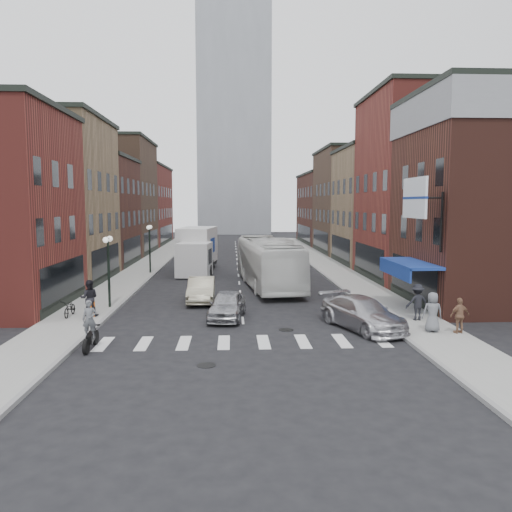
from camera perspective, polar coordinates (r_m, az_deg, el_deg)
The scene contains 32 objects.
ground at distance 24.60m, azimuth -1.46°, elevation -7.92°, with size 160.00×160.00×0.00m, color black.
sidewalk_left at distance 46.92m, azimuth -12.54°, elevation -1.27°, with size 3.00×74.00×0.15m, color gray.
sidewalk_right at distance 47.11m, azimuth 8.30°, elevation -1.16°, with size 3.00×74.00×0.15m, color gray.
curb_left at distance 46.70m, azimuth -10.72°, elevation -1.36°, with size 0.20×74.00×0.16m, color gray.
curb_right at distance 46.86m, azimuth 6.50°, elevation -1.27°, with size 0.20×74.00×0.16m, color gray.
crosswalk_stripes at distance 21.70m, azimuth -1.28°, elevation -9.82°, with size 12.00×2.20×0.01m, color silver.
bldg_left_mid_a at distance 40.53m, azimuth -23.81°, elevation 5.84°, with size 10.30×10.20×12.30m.
bldg_left_mid_b at distance 50.01m, azimuth -19.66°, elevation 4.80°, with size 10.30×10.20×10.30m.
bldg_left_far_a at distance 60.62m, azimuth -16.69°, elevation 6.47°, with size 10.30×12.20×13.30m.
bldg_left_far_b at distance 74.29m, azimuth -14.08°, elevation 5.64°, with size 10.30×16.20×11.30m.
bldg_right_corner at distance 32.34m, azimuth 26.06°, elevation 5.82°, with size 10.30×9.20×12.30m.
bldg_right_mid_a at distance 40.95m, azimuth 19.68°, elevation 7.40°, with size 10.30×10.20×14.30m.
bldg_right_mid_b at distance 50.32m, azimuth 15.26°, elevation 5.51°, with size 10.30×10.20×11.30m.
bldg_right_far_a at distance 60.88m, azimuth 12.07°, elevation 6.12°, with size 10.30×12.20×12.30m.
bldg_right_far_b at distance 74.51m, azimuth 9.29°, elevation 5.36°, with size 10.30×16.20×10.30m.
awning_blue at distance 28.21m, azimuth 16.84°, elevation -0.95°, with size 1.80×5.00×0.78m.
billboard_sign at distance 26.02m, azimuth 17.85°, elevation 6.20°, with size 1.52×3.00×3.70m.
distant_tower at distance 103.64m, azimuth -2.55°, elevation 16.64°, with size 14.00×14.00×50.00m, color #9399A0.
streetlamp_near at distance 28.86m, azimuth -16.53°, elevation -0.22°, with size 0.32×1.22×4.11m.
streetlamp_far at distance 42.53m, azimuth -12.07°, elevation 1.84°, with size 0.32×1.22×4.11m.
bike_rack at distance 26.69m, azimuth -18.17°, elevation -5.90°, with size 0.08×0.68×0.80m.
box_truck at distance 43.17m, azimuth -6.80°, elevation 0.62°, with size 3.36×9.02×3.81m.
motorcycle_rider at distance 21.47m, azimuth -18.44°, elevation -7.67°, with size 0.60×2.01×2.05m.
transit_bus at distance 35.55m, azimuth 1.39°, elevation -0.73°, with size 2.92×12.49×3.48m, color silver.
sedan_left_near at distance 25.87m, azimuth -3.32°, elevation -5.61°, with size 1.68×4.17×1.42m, color #A3A3A7.
sedan_left_far at distance 30.37m, azimuth -6.27°, elevation -3.85°, with size 1.55×4.46×1.47m, color beige.
curb_car at distance 24.26m, azimuth 12.07°, elevation -6.43°, with size 2.10×5.16×1.50m, color silver.
parked_bicycle at distance 27.45m, azimuth -20.50°, elevation -5.62°, with size 0.55×1.58×0.83m, color black.
ped_left_solo at distance 27.05m, azimuth -18.53°, elevation -4.58°, with size 0.92×0.53×1.88m, color black.
ped_right_a at distance 26.08m, azimuth 17.96°, elevation -5.04°, with size 1.17×0.58×1.81m, color black.
ped_right_b at distance 24.15m, azimuth 22.25°, elevation -6.32°, with size 0.94×0.47×1.60m, color brown.
ped_right_c at distance 23.97m, azimuth 19.53°, elevation -6.05°, with size 0.88×0.57×1.81m, color slate.
Camera 1 is at (-0.54, -23.87, 5.93)m, focal length 35.00 mm.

